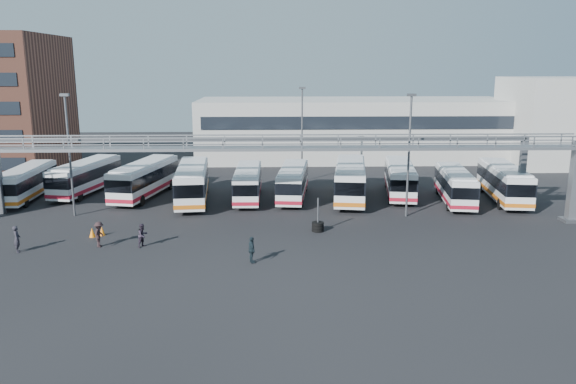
{
  "coord_description": "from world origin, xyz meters",
  "views": [
    {
      "loc": [
        0.7,
        -38.38,
        12.36
      ],
      "look_at": [
        2.01,
        6.0,
        2.38
      ],
      "focal_mm": 35.0,
      "sensor_mm": 36.0,
      "label": 1
    }
  ],
  "objects_px": {
    "light_pole_back": "(302,129)",
    "bus_2": "(145,178)",
    "cone_right": "(102,231)",
    "bus_3": "(192,182)",
    "pedestrian_a": "(17,239)",
    "tire_stack": "(318,226)",
    "pedestrian_d": "(252,250)",
    "bus_0": "(26,182)",
    "cone_left": "(92,232)",
    "bus_9": "(504,181)",
    "pedestrian_b": "(143,235)",
    "bus_1": "(86,176)",
    "bus_6": "(350,179)",
    "bus_5": "(293,181)",
    "bus_4": "(248,182)",
    "bus_8": "(455,185)",
    "light_pole_left": "(69,149)",
    "light_pole_mid": "(409,149)",
    "bus_7": "(400,178)",
    "pedestrian_c": "(99,234)"
  },
  "relations": [
    {
      "from": "bus_0",
      "to": "cone_left",
      "type": "distance_m",
      "value": 15.83
    },
    {
      "from": "bus_6",
      "to": "bus_5",
      "type": "bearing_deg",
      "value": -177.85
    },
    {
      "from": "light_pole_back",
      "to": "pedestrian_a",
      "type": "relative_size",
      "value": 5.53
    },
    {
      "from": "bus_1",
      "to": "cone_right",
      "type": "xyz_separation_m",
      "value": [
        5.69,
        -14.4,
        -1.43
      ]
    },
    {
      "from": "bus_5",
      "to": "bus_9",
      "type": "xyz_separation_m",
      "value": [
        19.69,
        -1.45,
        0.13
      ]
    },
    {
      "from": "bus_5",
      "to": "pedestrian_d",
      "type": "distance_m",
      "value": 18.22
    },
    {
      "from": "bus_1",
      "to": "pedestrian_c",
      "type": "relative_size",
      "value": 5.98
    },
    {
      "from": "light_pole_back",
      "to": "bus_9",
      "type": "distance_m",
      "value": 21.14
    },
    {
      "from": "light_pole_left",
      "to": "light_pole_mid",
      "type": "relative_size",
      "value": 1.0
    },
    {
      "from": "cone_right",
      "to": "bus_3",
      "type": "bearing_deg",
      "value": 63.13
    },
    {
      "from": "bus_6",
      "to": "tire_stack",
      "type": "distance_m",
      "value": 11.2
    },
    {
      "from": "bus_2",
      "to": "bus_5",
      "type": "bearing_deg",
      "value": 6.95
    },
    {
      "from": "bus_6",
      "to": "light_pole_back",
      "type": "bearing_deg",
      "value": 123.28
    },
    {
      "from": "bus_0",
      "to": "bus_8",
      "type": "distance_m",
      "value": 40.13
    },
    {
      "from": "bus_8",
      "to": "pedestrian_c",
      "type": "distance_m",
      "value": 31.44
    },
    {
      "from": "pedestrian_b",
      "to": "bus_6",
      "type": "bearing_deg",
      "value": -15.66
    },
    {
      "from": "bus_4",
      "to": "pedestrian_d",
      "type": "bearing_deg",
      "value": -86.57
    },
    {
      "from": "bus_1",
      "to": "bus_7",
      "type": "bearing_deg",
      "value": 7.53
    },
    {
      "from": "bus_7",
      "to": "bus_8",
      "type": "bearing_deg",
      "value": -25.14
    },
    {
      "from": "bus_9",
      "to": "tire_stack",
      "type": "relative_size",
      "value": 4.25
    },
    {
      "from": "tire_stack",
      "to": "bus_4",
      "type": "bearing_deg",
      "value": 118.19
    },
    {
      "from": "bus_5",
      "to": "pedestrian_b",
      "type": "bearing_deg",
      "value": -120.86
    },
    {
      "from": "bus_1",
      "to": "light_pole_mid",
      "type": "bearing_deg",
      "value": -6.86
    },
    {
      "from": "bus_2",
      "to": "bus_9",
      "type": "distance_m",
      "value": 34.0
    },
    {
      "from": "pedestrian_a",
      "to": "tire_stack",
      "type": "relative_size",
      "value": 0.7
    },
    {
      "from": "pedestrian_d",
      "to": "bus_9",
      "type": "bearing_deg",
      "value": -73.39
    },
    {
      "from": "bus_3",
      "to": "pedestrian_a",
      "type": "distance_m",
      "value": 17.4
    },
    {
      "from": "bus_2",
      "to": "pedestrian_d",
      "type": "height_order",
      "value": "bus_2"
    },
    {
      "from": "bus_3",
      "to": "pedestrian_c",
      "type": "xyz_separation_m",
      "value": [
        -4.7,
        -13.27,
        -1.0
      ]
    },
    {
      "from": "bus_2",
      "to": "pedestrian_d",
      "type": "distance_m",
      "value": 21.94
    },
    {
      "from": "pedestrian_a",
      "to": "bus_8",
      "type": "bearing_deg",
      "value": -88.06
    },
    {
      "from": "bus_5",
      "to": "bus_2",
      "type": "bearing_deg",
      "value": -177.83
    },
    {
      "from": "bus_9",
      "to": "bus_7",
      "type": "bearing_deg",
      "value": 173.41
    },
    {
      "from": "light_pole_back",
      "to": "bus_1",
      "type": "relative_size",
      "value": 0.94
    },
    {
      "from": "pedestrian_c",
      "to": "tire_stack",
      "type": "bearing_deg",
      "value": -75.57
    },
    {
      "from": "bus_2",
      "to": "bus_8",
      "type": "xyz_separation_m",
      "value": [
        29.11,
        -3.19,
        -0.18
      ]
    },
    {
      "from": "pedestrian_d",
      "to": "bus_5",
      "type": "bearing_deg",
      "value": -29.46
    },
    {
      "from": "bus_3",
      "to": "bus_4",
      "type": "distance_m",
      "value": 5.17
    },
    {
      "from": "light_pole_back",
      "to": "cone_left",
      "type": "height_order",
      "value": "light_pole_back"
    },
    {
      "from": "pedestrian_c",
      "to": "pedestrian_b",
      "type": "bearing_deg",
      "value": -89.19
    },
    {
      "from": "light_pole_mid",
      "to": "bus_2",
      "type": "xyz_separation_m",
      "value": [
        -23.52,
        7.89,
        -3.85
      ]
    },
    {
      "from": "light_pole_mid",
      "to": "pedestrian_c",
      "type": "height_order",
      "value": "light_pole_mid"
    },
    {
      "from": "bus_9",
      "to": "pedestrian_b",
      "type": "xyz_separation_m",
      "value": [
        -30.72,
        -12.93,
        -1.0
      ]
    },
    {
      "from": "light_pole_left",
      "to": "light_pole_back",
      "type": "height_order",
      "value": "same"
    },
    {
      "from": "light_pole_back",
      "to": "bus_5",
      "type": "xyz_separation_m",
      "value": [
        -1.29,
        -8.22,
        -4.02
      ]
    },
    {
      "from": "bus_1",
      "to": "bus_6",
      "type": "xyz_separation_m",
      "value": [
        25.78,
        -3.42,
        0.18
      ]
    },
    {
      "from": "pedestrian_b",
      "to": "tire_stack",
      "type": "distance_m",
      "value": 12.99
    },
    {
      "from": "light_pole_back",
      "to": "bus_2",
      "type": "xyz_separation_m",
      "value": [
        -15.52,
        -7.11,
        -3.85
      ]
    },
    {
      "from": "light_pole_mid",
      "to": "pedestrian_d",
      "type": "relative_size",
      "value": 5.88
    },
    {
      "from": "pedestrian_b",
      "to": "bus_1",
      "type": "bearing_deg",
      "value": 62.87
    }
  ]
}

